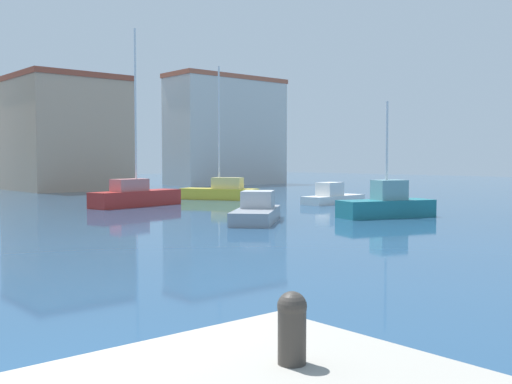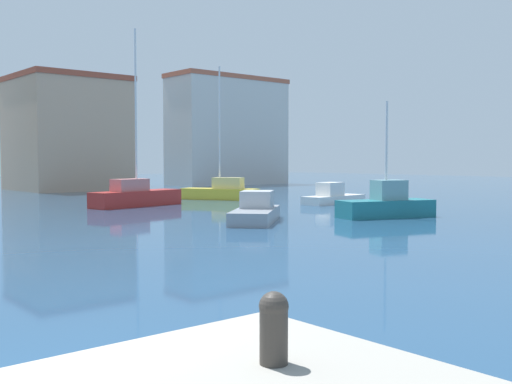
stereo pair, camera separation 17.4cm
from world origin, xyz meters
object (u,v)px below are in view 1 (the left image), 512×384
object	(u,v)px
sailboat_teal_distant_east	(387,204)
sailboat_red_inner_mooring	(135,195)
mooring_bollard	(292,325)
motorboat_grey_far_left	(257,211)
sailboat_yellow_center_channel	(221,191)
motorboat_white_outer_mooring	(333,197)

from	to	relation	value
sailboat_teal_distant_east	sailboat_red_inner_mooring	bearing A→B (deg)	112.18
mooring_bollard	motorboat_grey_far_left	distance (m)	22.68
motorboat_grey_far_left	sailboat_yellow_center_channel	size ratio (longest dim) A/B	0.53
sailboat_red_inner_mooring	sailboat_yellow_center_channel	size ratio (longest dim) A/B	1.14
sailboat_red_inner_mooring	mooring_bollard	bearing A→B (deg)	-117.30
mooring_bollard	sailboat_teal_distant_east	xyz separation A→B (m)	(20.79, 14.79, -0.83)
sailboat_red_inner_mooring	motorboat_grey_far_left	world-z (taller)	sailboat_red_inner_mooring
motorboat_grey_far_left	sailboat_yellow_center_channel	xyz separation A→B (m)	(8.10, 13.28, 0.13)
motorboat_grey_far_left	sailboat_teal_distant_east	xyz separation A→B (m)	(6.21, -2.55, 0.15)
mooring_bollard	motorboat_white_outer_mooring	size ratio (longest dim) A/B	0.12
mooring_bollard	sailboat_yellow_center_channel	distance (m)	38.13
sailboat_red_inner_mooring	motorboat_grey_far_left	distance (m)	11.70
mooring_bollard	sailboat_yellow_center_channel	xyz separation A→B (m)	(22.69, 30.63, -0.85)
sailboat_yellow_center_channel	motorboat_white_outer_mooring	world-z (taller)	sailboat_yellow_center_channel
sailboat_red_inner_mooring	sailboat_yellow_center_channel	world-z (taller)	sailboat_red_inner_mooring
sailboat_teal_distant_east	motorboat_white_outer_mooring	size ratio (longest dim) A/B	1.10
sailboat_red_inner_mooring	sailboat_teal_distant_east	bearing A→B (deg)	-67.82
motorboat_grey_far_left	sailboat_teal_distant_east	size ratio (longest dim) A/B	0.88
sailboat_yellow_center_channel	motorboat_white_outer_mooring	size ratio (longest dim) A/B	1.82
mooring_bollard	motorboat_grey_far_left	world-z (taller)	mooring_bollard
sailboat_yellow_center_channel	sailboat_teal_distant_east	bearing A→B (deg)	-96.83
motorboat_grey_far_left	sailboat_yellow_center_channel	world-z (taller)	sailboat_yellow_center_channel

